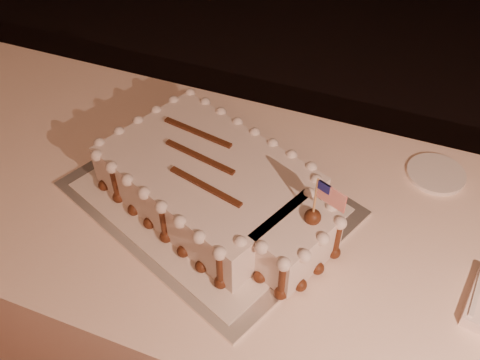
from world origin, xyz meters
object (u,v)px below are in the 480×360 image
(cake_board, at_px, (209,198))
(side_plate, at_px, (436,174))
(sheet_cake, at_px, (217,187))
(banquet_table, at_px, (244,299))

(cake_board, distance_m, side_plate, 0.56)
(sheet_cake, height_order, side_plate, sheet_cake)
(cake_board, xyz_separation_m, sheet_cake, (0.03, -0.01, 0.06))
(banquet_table, height_order, side_plate, side_plate)
(banquet_table, relative_size, side_plate, 16.84)
(sheet_cake, bearing_deg, side_plate, 32.29)
(sheet_cake, bearing_deg, cake_board, 157.62)
(sheet_cake, bearing_deg, banquet_table, 10.43)
(banquet_table, height_order, sheet_cake, sheet_cake)
(banquet_table, distance_m, cake_board, 0.39)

